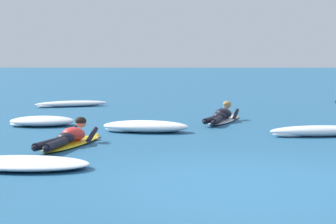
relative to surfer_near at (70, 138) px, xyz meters
name	(u,v)px	position (x,y,z in m)	size (l,w,h in m)	color
ground_plane	(211,112)	(2.92, 6.74, -0.14)	(120.00, 120.00, 0.00)	#235B84
surfer_near	(70,138)	(0.00, 0.00, 0.00)	(1.05, 2.65, 0.53)	yellow
surfer_far	(222,116)	(3.08, 4.13, 0.00)	(1.16, 2.60, 0.53)	silver
whitewater_front	(24,163)	(-0.29, -2.31, -0.06)	(2.14, 1.33, 0.16)	white
whitewater_mid_left	(42,121)	(-1.25, 3.20, -0.03)	(1.60, 1.15, 0.23)	white
whitewater_mid_right	(319,131)	(4.93, 1.46, -0.03)	(2.15, 0.81, 0.22)	white
whitewater_back	(72,104)	(-1.52, 8.60, -0.05)	(2.41, 1.46, 0.19)	white
whitewater_far_band	(146,127)	(1.29, 2.08, -0.02)	(2.00, 1.12, 0.25)	white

